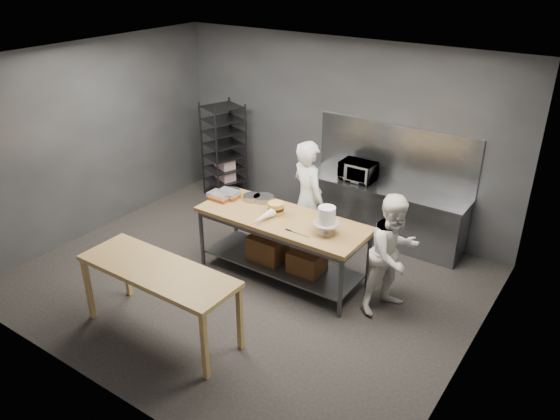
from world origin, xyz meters
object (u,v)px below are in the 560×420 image
at_px(speed_rack, 224,151).
at_px(chef_right, 393,254).
at_px(work_table, 283,240).
at_px(microwave, 358,171).
at_px(layer_cake, 276,208).
at_px(near_counter, 158,275).
at_px(chef_behind, 308,200).
at_px(frosted_cake_stand, 327,218).

bearing_deg(speed_rack, chef_right, -21.26).
relative_size(work_table, microwave, 4.43).
bearing_deg(layer_cake, work_table, -18.58).
xyz_separation_m(work_table, near_counter, (-0.48, -1.85, 0.24)).
xyz_separation_m(work_table, chef_right, (1.55, 0.15, 0.22)).
xyz_separation_m(work_table, chef_behind, (-0.05, 0.72, 0.33)).
relative_size(work_table, frosted_cake_stand, 6.40).
bearing_deg(work_table, microwave, 83.69).
bearing_deg(work_table, near_counter, -104.60).
distance_m(work_table, layer_cake, 0.46).
bearing_deg(near_counter, chef_behind, 80.38).
relative_size(speed_rack, layer_cake, 7.85).
relative_size(work_table, layer_cake, 10.77).
height_order(speed_rack, chef_right, speed_rack).
bearing_deg(microwave, frosted_cake_stand, -74.63).
distance_m(near_counter, frosted_cake_stand, 2.17).
xyz_separation_m(chef_behind, frosted_cake_stand, (0.76, -0.79, 0.25)).
height_order(near_counter, chef_behind, chef_behind).
xyz_separation_m(chef_behind, layer_cake, (-0.11, -0.67, 0.10)).
relative_size(work_table, near_counter, 1.20).
distance_m(near_counter, speed_rack, 4.08).
distance_m(work_table, microwave, 1.87).
height_order(chef_right, frosted_cake_stand, chef_right).
height_order(work_table, near_counter, work_table).
relative_size(frosted_cake_stand, layer_cake, 1.68).
bearing_deg(speed_rack, frosted_cake_stand, -29.31).
relative_size(near_counter, frosted_cake_stand, 5.33).
bearing_deg(chef_right, chef_behind, 93.79).
height_order(near_counter, layer_cake, layer_cake).
bearing_deg(frosted_cake_stand, chef_behind, 133.89).
distance_m(speed_rack, microwave, 2.67).
distance_m(speed_rack, frosted_cake_stand, 3.65).
distance_m(work_table, speed_rack, 3.01).
bearing_deg(frosted_cake_stand, near_counter, -123.72).
distance_m(chef_behind, layer_cake, 0.68).
distance_m(frosted_cake_stand, layer_cake, 0.88).
height_order(work_table, speed_rack, speed_rack).
bearing_deg(speed_rack, work_table, -34.85).
bearing_deg(near_counter, microwave, 79.42).
xyz_separation_m(near_counter, chef_right, (2.03, 2.01, -0.02)).
bearing_deg(speed_rack, chef_behind, -22.37).
xyz_separation_m(work_table, microwave, (0.20, 1.79, 0.48)).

